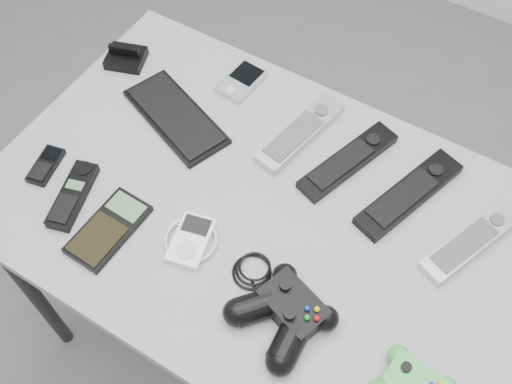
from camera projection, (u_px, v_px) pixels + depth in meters
The scene contains 14 objects.
floor at pixel (223, 343), 1.73m from camera, with size 3.50×3.50×0.00m, color slate.
desk at pixel (265, 227), 1.20m from camera, with size 1.07×0.69×0.71m.
pda_keyboard at pixel (176, 116), 1.26m from camera, with size 0.25×0.11×0.02m, color black.
dock_bracket at pixel (125, 54), 1.34m from camera, with size 0.08×0.07×0.04m, color black.
pda at pixel (241, 81), 1.31m from camera, with size 0.07×0.11×0.02m, color #B2B1B8.
remote_silver_a at pixel (300, 132), 1.23m from camera, with size 0.06×0.23×0.02m, color #B2B1B8.
remote_black_a at pixel (348, 161), 1.19m from camera, with size 0.05×0.23×0.02m, color black.
remote_black_b at pixel (409, 193), 1.15m from camera, with size 0.06×0.25×0.02m, color black.
remote_silver_b at pixel (471, 241), 1.10m from camera, with size 0.05×0.22×0.02m, color #BCBBC2.
mobile_phone at pixel (46, 165), 1.19m from camera, with size 0.04×0.09×0.02m, color black.
cordless_handset at pixel (73, 195), 1.15m from camera, with size 0.05×0.15×0.02m, color black.
calculator at pixel (108, 229), 1.11m from camera, with size 0.08×0.16×0.02m, color black.
mp3_player at pixel (191, 240), 1.10m from camera, with size 0.10×0.11×0.02m, color white.
controller_black at pixel (286, 312), 1.00m from camera, with size 0.27×0.17×0.05m, color black, non-canonical shape.
Camera 1 is at (0.38, -0.44, 1.69)m, focal length 42.00 mm.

